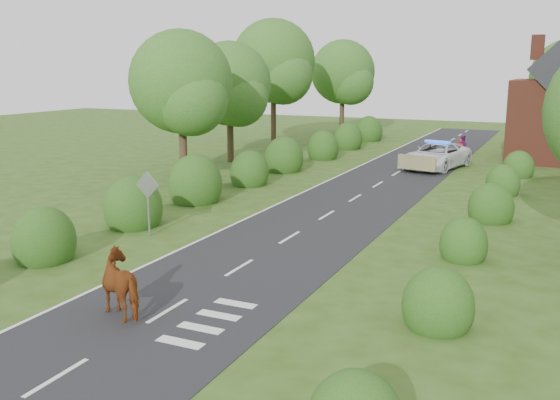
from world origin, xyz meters
The scene contains 14 objects.
ground centered at (0.00, 0.00, 0.00)m, with size 120.00×120.00×0.00m, color #314813.
road centered at (0.00, 15.00, 0.01)m, with size 6.00×70.00×0.02m, color black.
road_markings centered at (-1.60, 12.93, 0.03)m, with size 4.96×70.00×0.01m.
hedgerow_left centered at (-6.51, 11.69, 0.75)m, with size 2.75×50.41×3.00m.
hedgerow_right centered at (6.60, 11.21, 0.55)m, with size 2.10×45.78×2.10m.
tree_left_a centered at (-9.75, 11.86, 5.34)m, with size 5.74×5.60×8.38m.
tree_left_b centered at (-11.25, 19.86, 5.04)m, with size 5.74×5.60×8.07m.
tree_left_c centered at (-12.70, 29.83, 6.53)m, with size 6.97×6.80×10.22m.
tree_left_d centered at (-10.23, 39.85, 5.64)m, with size 6.15×6.00×8.89m.
road_sign centered at (-5.00, 2.00, 1.65)m, with size 1.06×0.08×2.53m.
cow centered at (-0.85, -4.61, 0.72)m, with size 1.07×2.02×1.43m, color #622813.
police_van centered at (1.82, 23.00, 0.82)m, with size 3.92×6.36×1.79m.
pedestrian_red centered at (2.73, 26.24, 0.81)m, with size 0.59×0.39×1.63m, color maroon.
pedestrian_purple centered at (2.44, 29.29, 0.78)m, with size 0.76×0.59×1.55m, color #631D68.
Camera 1 is at (9.25, -16.89, 6.37)m, focal length 40.00 mm.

